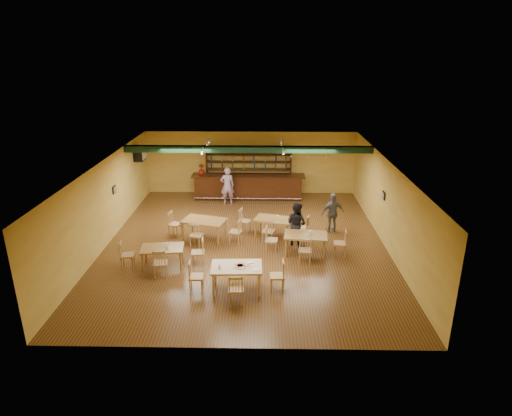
{
  "coord_description": "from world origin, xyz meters",
  "views": [
    {
      "loc": [
        0.67,
        -14.71,
        6.71
      ],
      "look_at": [
        0.36,
        0.6,
        1.15
      ],
      "focal_mm": 31.04,
      "sensor_mm": 36.0,
      "label": 1
    }
  ],
  "objects_px": {
    "near_table": "(237,278)",
    "bar_counter": "(248,187)",
    "dining_table_a": "(205,230)",
    "dining_table_c": "(163,257)",
    "patron_right_a": "(296,224)",
    "patron_bar": "(227,186)",
    "dining_table_d": "(305,244)",
    "dining_table_b": "(273,227)"
  },
  "relations": [
    {
      "from": "dining_table_c",
      "to": "near_table",
      "type": "bearing_deg",
      "value": -36.4
    },
    {
      "from": "dining_table_b",
      "to": "near_table",
      "type": "distance_m",
      "value": 4.2
    },
    {
      "from": "bar_counter",
      "to": "dining_table_a",
      "type": "xyz_separation_m",
      "value": [
        -1.45,
        -4.81,
        -0.18
      ]
    },
    {
      "from": "dining_table_b",
      "to": "near_table",
      "type": "bearing_deg",
      "value": -89.25
    },
    {
      "from": "bar_counter",
      "to": "dining_table_b",
      "type": "bearing_deg",
      "value": -75.99
    },
    {
      "from": "dining_table_d",
      "to": "near_table",
      "type": "distance_m",
      "value": 3.32
    },
    {
      "from": "patron_right_a",
      "to": "near_table",
      "type": "bearing_deg",
      "value": 99.61
    },
    {
      "from": "dining_table_b",
      "to": "dining_table_d",
      "type": "xyz_separation_m",
      "value": [
        1.07,
        -1.56,
        0.02
      ]
    },
    {
      "from": "dining_table_c",
      "to": "patron_right_a",
      "type": "height_order",
      "value": "patron_right_a"
    },
    {
      "from": "bar_counter",
      "to": "near_table",
      "type": "xyz_separation_m",
      "value": [
        -0.03,
        -8.47,
        -0.17
      ]
    },
    {
      "from": "near_table",
      "to": "bar_counter",
      "type": "bearing_deg",
      "value": 87.66
    },
    {
      "from": "dining_table_b",
      "to": "near_table",
      "type": "height_order",
      "value": "near_table"
    },
    {
      "from": "dining_table_b",
      "to": "near_table",
      "type": "xyz_separation_m",
      "value": [
        -1.14,
        -4.04,
        0.05
      ]
    },
    {
      "from": "dining_table_a",
      "to": "near_table",
      "type": "xyz_separation_m",
      "value": [
        1.42,
        -3.66,
        0.01
      ]
    },
    {
      "from": "dining_table_d",
      "to": "patron_bar",
      "type": "relative_size",
      "value": 0.85
    },
    {
      "from": "dining_table_a",
      "to": "dining_table_d",
      "type": "xyz_separation_m",
      "value": [
        3.62,
        -1.17,
        -0.02
      ]
    },
    {
      "from": "bar_counter",
      "to": "patron_bar",
      "type": "bearing_deg",
      "value": -138.1
    },
    {
      "from": "dining_table_b",
      "to": "dining_table_c",
      "type": "bearing_deg",
      "value": -127.93
    },
    {
      "from": "dining_table_b",
      "to": "dining_table_c",
      "type": "xyz_separation_m",
      "value": [
        -3.62,
        -2.59,
        -0.01
      ]
    },
    {
      "from": "dining_table_a",
      "to": "near_table",
      "type": "distance_m",
      "value": 3.92
    },
    {
      "from": "bar_counter",
      "to": "dining_table_b",
      "type": "relative_size",
      "value": 3.81
    },
    {
      "from": "dining_table_b",
      "to": "patron_right_a",
      "type": "height_order",
      "value": "patron_right_a"
    },
    {
      "from": "patron_bar",
      "to": "dining_table_c",
      "type": "bearing_deg",
      "value": 65.46
    },
    {
      "from": "dining_table_a",
      "to": "patron_bar",
      "type": "relative_size",
      "value": 0.9
    },
    {
      "from": "dining_table_b",
      "to": "dining_table_c",
      "type": "distance_m",
      "value": 4.45
    },
    {
      "from": "dining_table_c",
      "to": "patron_right_a",
      "type": "bearing_deg",
      "value": 15.95
    },
    {
      "from": "dining_table_c",
      "to": "dining_table_d",
      "type": "relative_size",
      "value": 0.93
    },
    {
      "from": "dining_table_d",
      "to": "near_table",
      "type": "height_order",
      "value": "near_table"
    },
    {
      "from": "near_table",
      "to": "patron_right_a",
      "type": "xyz_separation_m",
      "value": [
        1.94,
        3.24,
        0.41
      ]
    },
    {
      "from": "patron_right_a",
      "to": "bar_counter",
      "type": "bearing_deg",
      "value": -29.49
    },
    {
      "from": "dining_table_d",
      "to": "bar_counter",
      "type": "bearing_deg",
      "value": 115.75
    },
    {
      "from": "patron_right_a",
      "to": "dining_table_a",
      "type": "bearing_deg",
      "value": 33.46
    },
    {
      "from": "near_table",
      "to": "patron_right_a",
      "type": "height_order",
      "value": "patron_right_a"
    },
    {
      "from": "patron_bar",
      "to": "near_table",
      "type": "bearing_deg",
      "value": 86.52
    },
    {
      "from": "dining_table_b",
      "to": "patron_bar",
      "type": "relative_size",
      "value": 0.81
    },
    {
      "from": "patron_bar",
      "to": "patron_right_a",
      "type": "height_order",
      "value": "patron_bar"
    },
    {
      "from": "dining_table_a",
      "to": "dining_table_b",
      "type": "relative_size",
      "value": 1.11
    },
    {
      "from": "dining_table_d",
      "to": "patron_bar",
      "type": "bearing_deg",
      "value": 126.72
    },
    {
      "from": "dining_table_a",
      "to": "patron_bar",
      "type": "height_order",
      "value": "patron_bar"
    },
    {
      "from": "dining_table_a",
      "to": "patron_bar",
      "type": "distance_m",
      "value": 4.05
    },
    {
      "from": "dining_table_c",
      "to": "dining_table_a",
      "type": "bearing_deg",
      "value": 58.1
    },
    {
      "from": "dining_table_c",
      "to": "patron_right_a",
      "type": "distance_m",
      "value": 4.79
    }
  ]
}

